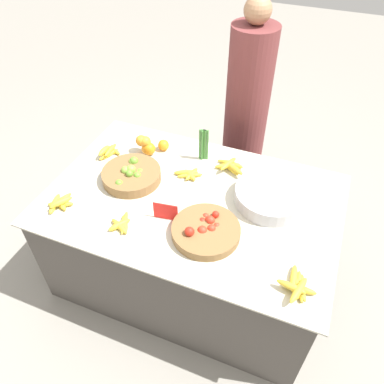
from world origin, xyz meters
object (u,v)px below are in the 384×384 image
at_px(lime_bowl, 132,175).
at_px(metal_bowl, 271,196).
at_px(price_sign, 166,212).
at_px(tomato_basket, 206,230).
at_px(vendor_person, 246,116).

xyz_separation_m(lime_bowl, metal_bowl, (0.80, 0.12, 0.01)).
distance_m(metal_bowl, price_sign, 0.59).
bearing_deg(metal_bowl, lime_bowl, -171.35).
bearing_deg(tomato_basket, metal_bowl, 55.07).
distance_m(lime_bowl, price_sign, 0.39).
distance_m(tomato_basket, price_sign, 0.24).
distance_m(metal_bowl, vendor_person, 0.88).
xyz_separation_m(lime_bowl, price_sign, (0.32, -0.21, 0.02)).
relative_size(lime_bowl, metal_bowl, 0.87).
xyz_separation_m(tomato_basket, vendor_person, (-0.12, 1.15, -0.02)).
bearing_deg(tomato_basket, vendor_person, 95.81).
height_order(metal_bowl, price_sign, price_sign).
height_order(tomato_basket, metal_bowl, tomato_basket).
relative_size(tomato_basket, metal_bowl, 0.88).
bearing_deg(price_sign, vendor_person, 75.65).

